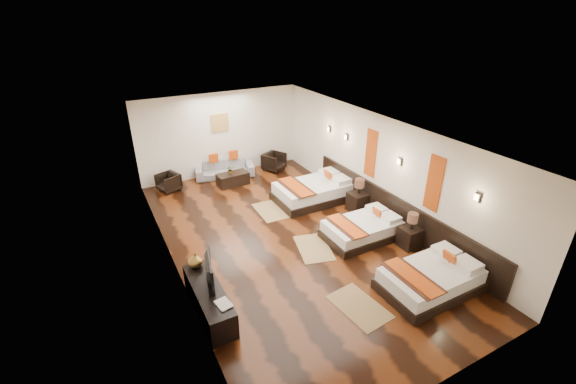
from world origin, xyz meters
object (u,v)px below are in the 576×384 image
bed_mid (363,229)px  armchair_left (169,182)px  armchair_right (274,162)px  book (218,307)px  bed_far (314,191)px  tv_console (209,300)px  nightstand_b (358,200)px  figurine (195,260)px  table_plant (230,169)px  tv (206,270)px  nightstand_a (410,235)px  sofa (224,168)px  bed_near (431,279)px  coffee_table (233,179)px

bed_mid → armchair_left: (-3.69, 5.05, 0.04)m
bed_mid → armchair_right: 5.01m
armchair_left → armchair_right: size_ratio=0.91×
book → bed_far: bearing=40.7°
tv_console → armchair_right: armchair_right is taller
armchair_right → nightstand_b: bearing=-107.6°
figurine → table_plant: (2.40, 4.49, -0.17)m
tv → figurine: 0.57m
tv → book: size_ratio=2.85×
nightstand_a → book: nightstand_a is taller
nightstand_b → armchair_left: 5.89m
nightstand_b → book: size_ratio=3.12×
bed_far → armchair_right: 2.66m
armchair_left → bed_far: bearing=33.6°
table_plant → sofa: bearing=86.1°
bed_near → table_plant: bearing=104.8°
bed_mid → bed_far: bed_far is taller
bed_near → armchair_right: size_ratio=2.91×
book → armchair_left: book is taller
bed_far → nightstand_b: bearing=-57.5°
book → sofa: book is taller
sofa → table_plant: (-0.05, -0.75, 0.25)m
nightstand_b → sofa: nightstand_b is taller
bed_near → figurine: (-4.20, 2.29, 0.44)m
armchair_left → armchair_right: bearing=69.1°
bed_far → figurine: 4.80m
nightstand_b → book: 5.52m
bed_near → nightstand_b: bearing=77.6°
bed_mid → coffee_table: 4.85m
book → armchair_right: bearing=56.2°
table_plant → coffee_table: bearing=-36.7°
figurine → armchair_left: 5.03m
tv_console → armchair_left: 5.78m
bed_near → book: 4.31m
tv → tv_console: bearing=179.2°
tv → sofa: (2.40, 5.81, -0.52)m
bed_mid → armchair_left: bearing=126.1°
book → tv_console: bearing=90.0°
bed_near → table_plant: (-1.80, 6.79, 0.27)m
tv → armchair_left: tv is taller
bed_mid → coffee_table: (-1.74, 4.52, -0.05)m
nightstand_b → coffee_table: 4.18m
tv → table_plant: bearing=-12.0°
bed_mid → nightstand_a: bearing=-48.6°
sofa → armchair_left: bearing=-159.4°
bed_far → coffee_table: bed_far is taller
nightstand_a → book: (-4.95, -0.41, 0.25)m
bed_far → book: bed_far is taller
figurine → coffee_table: (2.45, 4.46, -0.50)m
bed_far → tv: size_ratio=2.47×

